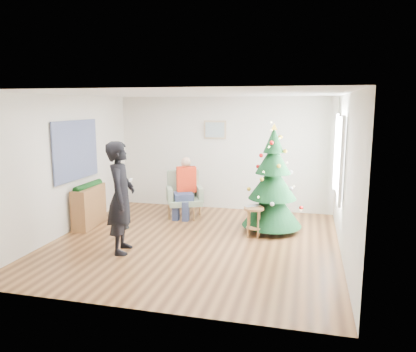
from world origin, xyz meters
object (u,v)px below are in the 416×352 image
(stool, at_px, (254,222))
(armchair, at_px, (184,200))
(christmas_tree, at_px, (273,183))
(standing_man, at_px, (121,197))
(console, at_px, (89,206))

(stool, distance_m, armchair, 1.95)
(christmas_tree, distance_m, stool, 0.84)
(armchair, relative_size, standing_man, 0.54)
(armchair, distance_m, console, 2.00)
(stool, height_order, standing_man, standing_man)
(christmas_tree, relative_size, stool, 3.72)
(armchair, xyz_separation_m, standing_man, (-0.36, -2.31, 0.56))
(stool, bearing_deg, standing_man, -147.29)
(christmas_tree, distance_m, console, 3.68)
(armchair, bearing_deg, christmas_tree, -40.55)
(stool, xyz_separation_m, standing_man, (-2.02, -1.29, 0.64))
(christmas_tree, relative_size, armchair, 2.09)
(armchair, relative_size, console, 0.99)
(standing_man, bearing_deg, stool, -71.63)
(standing_man, bearing_deg, armchair, -23.16)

